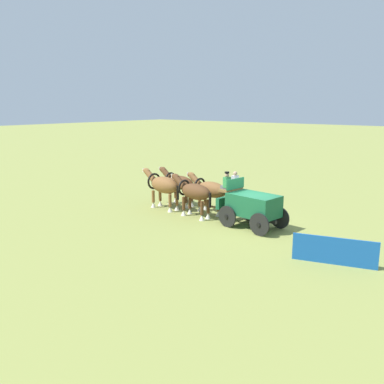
{
  "coord_description": "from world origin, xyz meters",
  "views": [
    {
      "loc": [
        -10.1,
        17.45,
        6.13
      ],
      "look_at": [
        4.33,
        -0.43,
        1.2
      ],
      "focal_mm": 38.24,
      "sensor_mm": 36.0,
      "label": 1
    }
  ],
  "objects_px": {
    "draft_horse_rear_off": "(210,190)",
    "draft_horse_lead_off": "(179,183)",
    "draft_horse_rear_near": "(194,192)",
    "draft_horse_lead_near": "(163,185)",
    "show_wagon": "(251,205)"
  },
  "relations": [
    {
      "from": "show_wagon",
      "to": "draft_horse_lead_off",
      "type": "height_order",
      "value": "show_wagon"
    },
    {
      "from": "draft_horse_rear_near",
      "to": "draft_horse_lead_near",
      "type": "bearing_deg",
      "value": -6.43
    },
    {
      "from": "draft_horse_rear_near",
      "to": "draft_horse_lead_off",
      "type": "height_order",
      "value": "draft_horse_rear_near"
    },
    {
      "from": "draft_horse_lead_near",
      "to": "draft_horse_lead_off",
      "type": "xyz_separation_m",
      "value": [
        -0.12,
        -1.29,
        -0.05
      ]
    },
    {
      "from": "draft_horse_rear_off",
      "to": "draft_horse_lead_off",
      "type": "relative_size",
      "value": 1.0
    },
    {
      "from": "draft_horse_rear_off",
      "to": "draft_horse_lead_near",
      "type": "height_order",
      "value": "draft_horse_lead_near"
    },
    {
      "from": "show_wagon",
      "to": "draft_horse_rear_off",
      "type": "relative_size",
      "value": 1.73
    },
    {
      "from": "draft_horse_lead_off",
      "to": "show_wagon",
      "type": "bearing_deg",
      "value": 167.43
    },
    {
      "from": "draft_horse_rear_off",
      "to": "draft_horse_lead_near",
      "type": "relative_size",
      "value": 0.98
    },
    {
      "from": "draft_horse_lead_near",
      "to": "draft_horse_lead_off",
      "type": "height_order",
      "value": "draft_horse_lead_near"
    },
    {
      "from": "draft_horse_lead_near",
      "to": "draft_horse_rear_off",
      "type": "bearing_deg",
      "value": -159.74
    },
    {
      "from": "draft_horse_rear_near",
      "to": "draft_horse_lead_off",
      "type": "bearing_deg",
      "value": -32.93
    },
    {
      "from": "draft_horse_lead_off",
      "to": "draft_horse_rear_off",
      "type": "bearing_deg",
      "value": 173.57
    },
    {
      "from": "draft_horse_rear_near",
      "to": "draft_horse_lead_off",
      "type": "distance_m",
      "value": 2.91
    },
    {
      "from": "draft_horse_lead_off",
      "to": "draft_horse_lead_near",
      "type": "bearing_deg",
      "value": 84.63
    }
  ]
}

